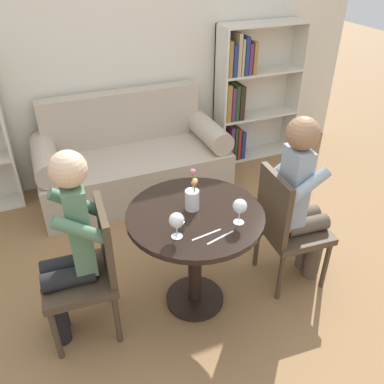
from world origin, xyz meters
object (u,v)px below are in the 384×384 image
at_px(chair_right, 286,224).
at_px(wine_glass_right, 240,207).
at_px(flower_vase, 192,197).
at_px(bookshelf_right, 246,95).
at_px(chair_left, 89,268).
at_px(person_left, 69,248).
at_px(couch, 132,162).
at_px(wine_glass_left, 177,221).
at_px(person_right, 302,200).

bearing_deg(chair_right, wine_glass_right, 111.97).
bearing_deg(chair_right, flower_vase, 86.85).
distance_m(bookshelf_right, flower_vase, 2.23).
relative_size(bookshelf_right, wine_glass_right, 9.00).
xyz_separation_m(chair_left, wine_glass_right, (0.86, -0.24, 0.36)).
xyz_separation_m(chair_right, flower_vase, (-0.66, 0.08, 0.34)).
xyz_separation_m(bookshelf_right, person_left, (-2.10, -1.76, -0.04)).
bearing_deg(flower_vase, couch, 90.08).
bearing_deg(flower_vase, wine_glass_right, -50.06).
relative_size(chair_left, person_left, 0.71).
bearing_deg(chair_left, bookshelf_right, 134.61).
bearing_deg(couch, chair_right, -67.41).
xyz_separation_m(couch, bookshelf_right, (1.35, 0.27, 0.40)).
height_order(wine_glass_left, wine_glass_right, wine_glass_right).
xyz_separation_m(couch, person_right, (0.75, -1.60, 0.37)).
bearing_deg(wine_glass_left, wine_glass_right, -2.28).
xyz_separation_m(bookshelf_right, person_right, (-0.61, -1.86, -0.03)).
height_order(couch, chair_left, couch).
xyz_separation_m(person_right, flower_vase, (-0.74, 0.09, 0.15)).
bearing_deg(bookshelf_right, person_left, -140.04).
bearing_deg(wine_glass_left, person_left, 157.97).
height_order(chair_left, wine_glass_right, wine_glass_right).
distance_m(bookshelf_right, person_left, 2.74).
bearing_deg(wine_glass_right, chair_left, 164.59).
xyz_separation_m(chair_left, flower_vase, (0.66, -0.00, 0.34)).
height_order(person_left, flower_vase, person_left).
xyz_separation_m(wine_glass_right, flower_vase, (-0.19, 0.23, -0.03)).
bearing_deg(couch, chair_left, -113.74).
bearing_deg(chair_right, wine_glass_left, 103.12).
height_order(couch, wine_glass_left, couch).
relative_size(bookshelf_right, person_right, 1.12).
bearing_deg(chair_right, chair_left, 90.26).
distance_m(bookshelf_right, wine_glass_left, 2.52).
distance_m(couch, flower_vase, 1.59).
bearing_deg(person_left, chair_right, 89.46).
height_order(bookshelf_right, chair_left, bookshelf_right).
height_order(couch, bookshelf_right, bookshelf_right).
bearing_deg(wine_glass_right, wine_glass_left, 177.72).
height_order(couch, person_right, person_right).
xyz_separation_m(chair_left, person_left, (-0.09, 0.01, 0.17)).
xyz_separation_m(bookshelf_right, flower_vase, (-1.35, -1.77, 0.12)).
relative_size(wine_glass_right, flower_vase, 0.60).
xyz_separation_m(couch, wine_glass_right, (0.20, -1.74, 0.55)).
distance_m(person_right, wine_glass_right, 0.60).
bearing_deg(chair_right, person_right, -92.73).
bearing_deg(chair_left, wine_glass_left, 68.53).
bearing_deg(person_right, bookshelf_right, -14.01).
relative_size(bookshelf_right, chair_left, 1.59).
bearing_deg(wine_glass_left, person_right, 7.68).
bearing_deg(chair_left, chair_right, 89.58).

